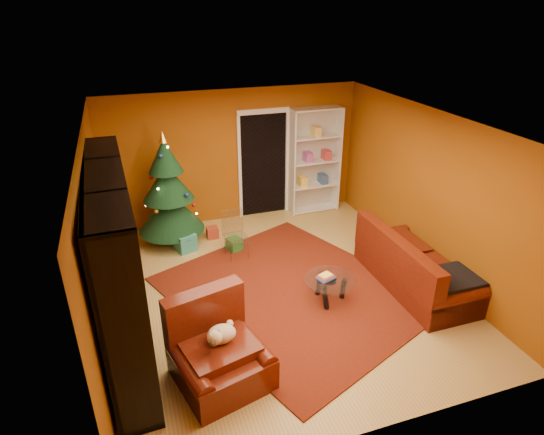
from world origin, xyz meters
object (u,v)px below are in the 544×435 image
object	(u,v)px
christmas_tree	(168,191)
acrylic_chair	(236,238)
media_unit	(118,264)
armchair	(220,352)
white_bookshelf	(315,161)
sofa	(416,260)
rug	(293,292)
gift_box_red	(212,232)
gift_box_green	(234,244)
dog	(222,334)
coffee_table	(329,290)
gift_box_teal	(185,242)

from	to	relation	value
christmas_tree	acrylic_chair	bearing A→B (deg)	-43.01
media_unit	armchair	bearing A→B (deg)	-48.60
media_unit	white_bookshelf	xyz separation A→B (m)	(3.92, 3.07, -0.09)
white_bookshelf	sofa	size ratio (longest dim) A/B	1.05
rug	acrylic_chair	distance (m)	1.47
gift_box_red	sofa	distance (m)	3.73
gift_box_green	sofa	size ratio (longest dim) A/B	0.11
armchair	white_bookshelf	bearing A→B (deg)	40.28
gift_box_red	rug	bearing A→B (deg)	-69.40
media_unit	rug	bearing A→B (deg)	6.17
christmas_tree	gift_box_green	xyz separation A→B (m)	(1.00, -0.67, -0.90)
christmas_tree	dog	xyz separation A→B (m)	(0.14, -3.57, -0.39)
gift_box_red	christmas_tree	bearing A→B (deg)	174.37
media_unit	dog	xyz separation A→B (m)	(1.03, -1.00, -0.55)
media_unit	acrylic_chair	bearing A→B (deg)	39.45
rug	armchair	distance (m)	2.05
media_unit	acrylic_chair	distance (m)	2.63
media_unit	christmas_tree	xyz separation A→B (m)	(0.90, 2.57, -0.16)
media_unit	coffee_table	bearing A→B (deg)	-2.61
dog	gift_box_red	bearing A→B (deg)	66.07
media_unit	coffee_table	world-z (taller)	media_unit
white_bookshelf	gift_box_red	bearing A→B (deg)	-167.20
christmas_tree	media_unit	bearing A→B (deg)	-109.22
armchair	coffee_table	distance (m)	2.13
christmas_tree	white_bookshelf	world-z (taller)	white_bookshelf
acrylic_chair	gift_box_green	bearing A→B (deg)	80.70
rug	white_bookshelf	world-z (taller)	white_bookshelf
gift_box_red	white_bookshelf	world-z (taller)	white_bookshelf
gift_box_green	armchair	bearing A→B (deg)	-106.93
media_unit	gift_box_green	distance (m)	2.89
rug	gift_box_green	world-z (taller)	gift_box_green
rug	coffee_table	size ratio (longest dim) A/B	4.72
dog	coffee_table	world-z (taller)	dog
sofa	rug	bearing A→B (deg)	77.33
gift_box_red	acrylic_chair	bearing A→B (deg)	-73.06
dog	acrylic_chair	distance (m)	2.79
gift_box_green	sofa	world-z (taller)	sofa
gift_box_teal	white_bookshelf	bearing A→B (deg)	17.25
gift_box_green	armchair	distance (m)	3.10
media_unit	acrylic_chair	size ratio (longest dim) A/B	4.05
rug	sofa	distance (m)	1.96
gift_box_teal	acrylic_chair	distance (m)	0.99
media_unit	gift_box_teal	size ratio (longest dim) A/B	9.38
rug	coffee_table	world-z (taller)	coffee_table
acrylic_chair	gift_box_red	bearing A→B (deg)	102.43
gift_box_red	dog	distance (m)	3.58
armchair	dog	xyz separation A→B (m)	(0.04, 0.06, 0.21)
rug	christmas_tree	bearing A→B (deg)	124.58
dog	gift_box_green	bearing A→B (deg)	58.98
armchair	gift_box_green	bearing A→B (deg)	58.66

